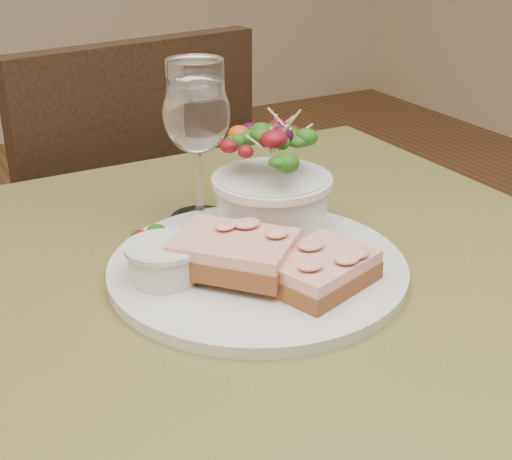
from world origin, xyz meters
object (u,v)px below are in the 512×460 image
dinner_plate (258,268)px  sandwich_back (234,252)px  chair_far (115,331)px  salad_bowl (272,178)px  cafe_table (253,371)px  ramekin (164,260)px  wine_glass (197,119)px  sandwich_front (320,270)px

dinner_plate → sandwich_back: size_ratio=2.16×
chair_far → salad_bowl: bearing=83.2°
salad_bowl → cafe_table: bearing=-129.2°
ramekin → salad_bowl: bearing=18.6°
sandwich_back → ramekin: (-0.06, 0.03, -0.00)m
salad_bowl → wine_glass: bearing=121.0°
dinner_plate → ramekin: bearing=170.1°
sandwich_front → sandwich_back: sandwich_back is taller
chair_far → sandwich_back: 0.83m
sandwich_back → wine_glass: size_ratio=0.80×
cafe_table → sandwich_back: 0.14m
ramekin → wine_glass: wine_glass is taller
chair_far → dinner_plate: 0.81m
ramekin → dinner_plate: bearing=-9.9°
dinner_plate → sandwich_front: (0.03, -0.07, 0.02)m
chair_far → sandwich_back: bearing=75.6°
wine_glass → salad_bowl: bearing=-59.0°
ramekin → cafe_table: bearing=-26.0°
ramekin → salad_bowl: size_ratio=0.55×
sandwich_front → wine_glass: 0.24m
dinner_plate → sandwich_front: bearing=-65.0°
sandwich_back → wine_glass: (0.04, 0.16, 0.09)m
chair_far → salad_bowl: 0.79m
dinner_plate → chair_far: bearing=87.1°
cafe_table → chair_far: (0.05, 0.68, -0.36)m
sandwich_front → dinner_plate: bearing=97.1°
ramekin → sandwich_back: bearing=-22.8°
cafe_table → sandwich_front: size_ratio=6.70×
dinner_plate → wine_glass: (0.01, 0.15, 0.12)m
sandwich_back → salad_bowl: 0.12m
cafe_table → ramekin: (-0.08, 0.04, 0.13)m
ramekin → sandwich_front: bearing=-33.6°
chair_far → wine_glass: bearing=78.0°
chair_far → sandwich_back: chair_far is taller
sandwich_front → salad_bowl: size_ratio=0.94×
chair_far → sandwich_front: chair_far is taller
sandwich_back → salad_bowl: bearing=89.6°
dinner_plate → salad_bowl: (0.05, 0.07, 0.07)m
chair_far → ramekin: chair_far is taller
salad_bowl → wine_glass: 0.11m
sandwich_front → salad_bowl: bearing=61.9°
dinner_plate → wine_glass: size_ratio=1.73×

